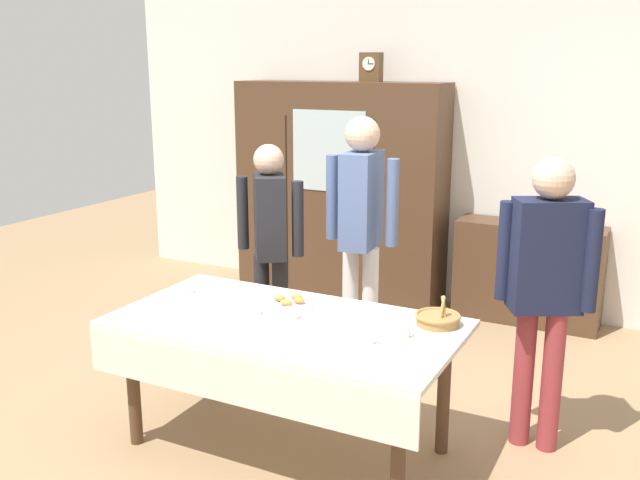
# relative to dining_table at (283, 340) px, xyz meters

# --- Properties ---
(ground_plane) EXTENTS (12.00, 12.00, 0.00)m
(ground_plane) POSITION_rel_dining_table_xyz_m (0.00, 0.24, -0.65)
(ground_plane) COLOR #997A56
(ground_plane) RESTS_ON ground
(back_wall) EXTENTS (6.40, 0.10, 2.70)m
(back_wall) POSITION_rel_dining_table_xyz_m (0.00, 2.89, 0.70)
(back_wall) COLOR silver
(back_wall) RESTS_ON ground
(dining_table) EXTENTS (1.83, 0.97, 0.74)m
(dining_table) POSITION_rel_dining_table_xyz_m (0.00, 0.00, 0.00)
(dining_table) COLOR #4C3321
(dining_table) RESTS_ON ground
(wall_cabinet) EXTENTS (1.89, 0.46, 1.91)m
(wall_cabinet) POSITION_rel_dining_table_xyz_m (-0.90, 2.59, 0.31)
(wall_cabinet) COLOR #4C3321
(wall_cabinet) RESTS_ON ground
(mantel_clock) EXTENTS (0.18, 0.11, 0.24)m
(mantel_clock) POSITION_rel_dining_table_xyz_m (-0.62, 2.59, 1.39)
(mantel_clock) COLOR brown
(mantel_clock) RESTS_ON wall_cabinet
(bookshelf_low) EXTENTS (1.15, 0.35, 0.82)m
(bookshelf_low) POSITION_rel_dining_table_xyz_m (0.77, 2.64, -0.24)
(bookshelf_low) COLOR #4C3321
(bookshelf_low) RESTS_ON ground
(book_stack) EXTENTS (0.17, 0.23, 0.10)m
(book_stack) POSITION_rel_dining_table_xyz_m (0.77, 2.64, 0.23)
(book_stack) COLOR #2D5184
(book_stack) RESTS_ON bookshelf_low
(tea_cup_back_edge) EXTENTS (0.13, 0.13, 0.06)m
(tea_cup_back_edge) POSITION_rel_dining_table_xyz_m (0.02, 0.06, 0.13)
(tea_cup_back_edge) COLOR white
(tea_cup_back_edge) RESTS_ON dining_table
(tea_cup_far_right) EXTENTS (0.13, 0.13, 0.06)m
(tea_cup_far_right) POSITION_rel_dining_table_xyz_m (-0.20, 0.03, 0.12)
(tea_cup_far_right) COLOR white
(tea_cup_far_right) RESTS_ON dining_table
(tea_cup_near_right) EXTENTS (0.13, 0.13, 0.06)m
(tea_cup_near_right) POSITION_rel_dining_table_xyz_m (0.64, 0.09, 0.12)
(tea_cup_near_right) COLOR white
(tea_cup_near_right) RESTS_ON dining_table
(tea_cup_near_left) EXTENTS (0.13, 0.13, 0.06)m
(tea_cup_near_left) POSITION_rel_dining_table_xyz_m (-0.74, 0.15, 0.12)
(tea_cup_near_left) COLOR silver
(tea_cup_near_left) RESTS_ON dining_table
(tea_cup_far_left) EXTENTS (0.13, 0.13, 0.06)m
(tea_cup_far_left) POSITION_rel_dining_table_xyz_m (0.51, -0.06, 0.12)
(tea_cup_far_left) COLOR white
(tea_cup_far_left) RESTS_ON dining_table
(bread_basket) EXTENTS (0.24, 0.24, 0.16)m
(bread_basket) POSITION_rel_dining_table_xyz_m (0.74, 0.34, 0.13)
(bread_basket) COLOR #9E7542
(bread_basket) RESTS_ON dining_table
(pastry_plate) EXTENTS (0.28, 0.28, 0.05)m
(pastry_plate) POSITION_rel_dining_table_xyz_m (-0.11, 0.27, 0.11)
(pastry_plate) COLOR white
(pastry_plate) RESTS_ON dining_table
(spoon_front_edge) EXTENTS (0.12, 0.02, 0.01)m
(spoon_front_edge) POSITION_rel_dining_table_xyz_m (0.14, -0.10, 0.10)
(spoon_front_edge) COLOR silver
(spoon_front_edge) RESTS_ON dining_table
(spoon_mid_right) EXTENTS (0.12, 0.02, 0.01)m
(spoon_mid_right) POSITION_rel_dining_table_xyz_m (-0.51, 0.32, 0.10)
(spoon_mid_right) COLOR silver
(spoon_mid_right) RESTS_ON dining_table
(person_by_cabinet) EXTENTS (0.52, 0.35, 1.61)m
(person_by_cabinet) POSITION_rel_dining_table_xyz_m (1.21, 0.67, 0.33)
(person_by_cabinet) COLOR #933338
(person_by_cabinet) RESTS_ON ground
(person_near_right_end) EXTENTS (0.52, 0.41, 1.54)m
(person_near_right_end) POSITION_rel_dining_table_xyz_m (-0.70, 1.05, 0.28)
(person_near_right_end) COLOR #232328
(person_near_right_end) RESTS_ON ground
(person_beside_shelf) EXTENTS (0.52, 0.37, 1.73)m
(person_beside_shelf) POSITION_rel_dining_table_xyz_m (-0.10, 1.23, 0.42)
(person_beside_shelf) COLOR silver
(person_beside_shelf) RESTS_ON ground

